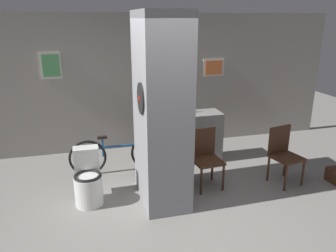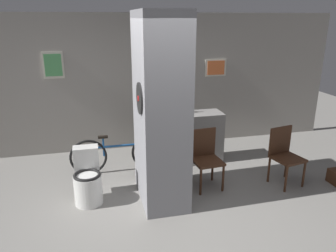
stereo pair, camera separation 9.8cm
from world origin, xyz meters
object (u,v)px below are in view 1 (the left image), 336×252
Objects in this scene: toilet at (88,181)px; bottle_tall at (184,107)px; chair_by_doorway at (284,152)px; bicycle at (119,154)px; chair_near_pillar at (205,156)px.

bottle_tall reaches higher than toilet.
chair_by_doorway is 0.55× the size of bicycle.
chair_by_doorway is 2.67m from bicycle.
bicycle is (-2.47, 1.01, -0.17)m from chair_by_doorway.
bottle_tall is (-1.28, 1.18, 0.52)m from chair_by_doorway.
chair_near_pillar is at bearing -33.22° from bicycle.
chair_near_pillar reaches higher than bicycle.
bicycle is at bearing 141.94° from chair_near_pillar.
toilet is at bearing 176.82° from chair_near_pillar.
bicycle is (-1.24, 0.81, -0.17)m from chair_near_pillar.
toilet is 2.54× the size of bottle_tall.
bottle_tall reaches higher than chair_by_doorway.
chair_near_pillar is (1.77, 0.05, 0.18)m from toilet.
chair_near_pillar is 0.55× the size of bicycle.
chair_near_pillar reaches higher than toilet.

